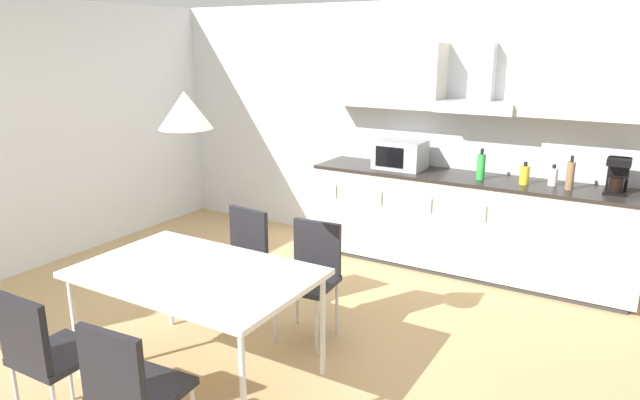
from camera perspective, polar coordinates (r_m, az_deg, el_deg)
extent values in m
cube|color=tan|center=(4.34, -7.84, -14.44)|extent=(8.07, 7.72, 0.02)
cube|color=silver|center=(6.09, 7.26, 7.15)|extent=(6.46, 0.10, 2.55)
cube|color=#333333|center=(5.78, 14.09, -6.49)|extent=(2.90, 0.55, 0.05)
cube|color=beige|center=(5.63, 14.39, -2.23)|extent=(3.02, 0.60, 0.85)
cube|color=#282321|center=(5.52, 14.70, 2.13)|extent=(3.04, 0.62, 0.03)
cube|color=silver|center=(5.76, 1.56, 0.86)|extent=(0.01, 0.01, 0.14)
cube|color=silver|center=(5.54, 6.11, 0.18)|extent=(0.01, 0.01, 0.14)
cube|color=silver|center=(5.36, 11.01, -0.55)|extent=(0.01, 0.01, 0.14)
cube|color=silver|center=(5.22, 16.21, -1.32)|extent=(0.01, 0.01, 0.14)
cube|color=silver|center=(5.73, 15.72, 5.59)|extent=(3.02, 0.02, 0.56)
cube|color=beige|center=(5.83, 6.67, 12.33)|extent=(1.15, 0.34, 0.62)
cube|color=beige|center=(5.35, 25.60, 10.66)|extent=(1.15, 0.34, 0.62)
cube|color=#B7BABF|center=(5.52, 15.49, 8.98)|extent=(0.72, 0.40, 0.10)
cube|color=#B7BABF|center=(5.60, 16.02, 11.97)|extent=(0.20, 0.16, 0.57)
cube|color=#ADADB2|center=(5.71, 8.02, 4.53)|extent=(0.48, 0.34, 0.28)
cube|color=black|center=(5.57, 6.94, 4.29)|extent=(0.29, 0.01, 0.20)
cube|color=black|center=(5.33, 27.42, 0.67)|extent=(0.18, 0.18, 0.02)
cylinder|color=black|center=(5.30, 27.50, 1.38)|extent=(0.12, 0.12, 0.12)
cube|color=black|center=(5.35, 27.65, 2.26)|extent=(0.16, 0.08, 0.30)
cube|color=black|center=(5.26, 27.76, 3.38)|extent=(0.18, 0.16, 0.06)
cylinder|color=yellow|center=(5.34, 19.77, 2.35)|extent=(0.08, 0.08, 0.16)
cylinder|color=black|center=(5.32, 19.87, 3.41)|extent=(0.03, 0.03, 0.04)
cylinder|color=white|center=(5.39, 22.28, 2.16)|extent=(0.08, 0.08, 0.15)
cylinder|color=black|center=(5.37, 22.38, 3.13)|extent=(0.03, 0.03, 0.03)
cylinder|color=green|center=(5.41, 15.80, 3.22)|extent=(0.08, 0.08, 0.23)
cylinder|color=black|center=(5.39, 15.91, 4.69)|extent=(0.03, 0.03, 0.05)
cylinder|color=brown|center=(5.28, 23.74, 2.23)|extent=(0.07, 0.07, 0.24)
cylinder|color=black|center=(5.25, 23.91, 3.78)|extent=(0.03, 0.03, 0.05)
cube|color=silver|center=(3.72, -12.32, -7.18)|extent=(1.50, 0.96, 0.04)
cylinder|color=silver|center=(4.11, -23.30, -11.64)|extent=(0.04, 0.04, 0.72)
cylinder|color=silver|center=(3.22, -7.71, -18.45)|extent=(0.04, 0.04, 0.72)
cylinder|color=silver|center=(4.59, -14.87, -7.98)|extent=(0.04, 0.04, 0.72)
cylinder|color=silver|center=(3.81, 0.27, -12.51)|extent=(0.04, 0.04, 0.72)
cube|color=black|center=(4.57, -8.61, -6.44)|extent=(0.44, 0.44, 0.04)
cube|color=black|center=(4.62, -7.16, -3.25)|extent=(0.38, 0.08, 0.40)
cylinder|color=silver|center=(4.45, -8.45, -10.40)|extent=(0.02, 0.02, 0.43)
cylinder|color=silver|center=(4.67, -11.48, -9.23)|extent=(0.02, 0.02, 0.43)
cylinder|color=silver|center=(4.67, -5.51, -8.98)|extent=(0.02, 0.02, 0.43)
cylinder|color=silver|center=(4.89, -8.53, -7.95)|extent=(0.02, 0.02, 0.43)
cube|color=black|center=(3.63, -24.71, -13.89)|extent=(0.41, 0.41, 0.04)
cube|color=black|center=(3.45, -27.57, -11.74)|extent=(0.38, 0.05, 0.40)
cylinder|color=silver|center=(3.95, -23.78, -15.20)|extent=(0.02, 0.02, 0.43)
cylinder|color=silver|center=(3.71, -20.47, -16.94)|extent=(0.02, 0.02, 0.43)
cylinder|color=silver|center=(3.80, -28.03, -17.08)|extent=(0.02, 0.02, 0.43)
cube|color=black|center=(4.21, -1.39, -8.27)|extent=(0.43, 0.43, 0.04)
cube|color=black|center=(4.27, -0.29, -4.69)|extent=(0.38, 0.07, 0.40)
cylinder|color=silver|center=(4.11, -0.35, -12.56)|extent=(0.02, 0.02, 0.43)
cylinder|color=silver|center=(4.25, -4.53, -11.56)|extent=(0.02, 0.02, 0.43)
cylinder|color=silver|center=(4.38, 1.69, -10.67)|extent=(0.02, 0.02, 0.43)
cylinder|color=silver|center=(4.52, -2.29, -9.82)|extent=(0.02, 0.02, 0.43)
cube|color=black|center=(3.16, -17.30, -17.77)|extent=(0.43, 0.43, 0.04)
cube|color=black|center=(2.94, -20.13, -15.69)|extent=(0.38, 0.07, 0.40)
cone|color=silver|center=(3.46, -13.30, 8.74)|extent=(0.32, 0.32, 0.22)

